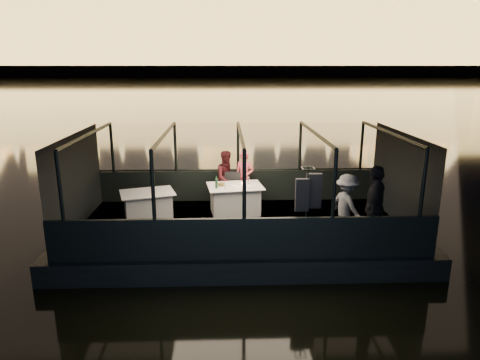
{
  "coord_description": "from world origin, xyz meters",
  "views": [
    {
      "loc": [
        -0.37,
        -10.12,
        4.4
      ],
      "look_at": [
        0.0,
        0.4,
        1.55
      ],
      "focal_mm": 32.0,
      "sensor_mm": 36.0,
      "label": 1
    }
  ],
  "objects_px": {
    "person_man_maroon": "(227,179)",
    "dining_table_aft": "(148,204)",
    "coat_stand": "(306,208)",
    "person_woman_coral": "(244,179)",
    "dining_table_central": "(235,199)",
    "passenger_stripe": "(347,202)",
    "wine_bottle": "(216,183)",
    "chair_port_right": "(242,190)",
    "chair_port_left": "(232,192)",
    "passenger_dark": "(374,211)"
  },
  "relations": [
    {
      "from": "dining_table_central",
      "to": "chair_port_left",
      "type": "distance_m",
      "value": 0.46
    },
    {
      "from": "person_woman_coral",
      "to": "wine_bottle",
      "type": "bearing_deg",
      "value": -107.45
    },
    {
      "from": "person_man_maroon",
      "to": "dining_table_aft",
      "type": "bearing_deg",
      "value": -174.66
    },
    {
      "from": "chair_port_left",
      "to": "wine_bottle",
      "type": "xyz_separation_m",
      "value": [
        -0.42,
        -0.66,
        0.47
      ]
    },
    {
      "from": "person_man_maroon",
      "to": "passenger_stripe",
      "type": "distance_m",
      "value": 3.69
    },
    {
      "from": "person_woman_coral",
      "to": "passenger_stripe",
      "type": "relative_size",
      "value": 1.04
    },
    {
      "from": "dining_table_central",
      "to": "person_man_maroon",
      "type": "xyz_separation_m",
      "value": [
        -0.2,
        0.75,
        0.36
      ]
    },
    {
      "from": "wine_bottle",
      "to": "passenger_stripe",
      "type": "bearing_deg",
      "value": -26.56
    },
    {
      "from": "chair_port_left",
      "to": "passenger_stripe",
      "type": "distance_m",
      "value": 3.42
    },
    {
      "from": "coat_stand",
      "to": "person_man_maroon",
      "type": "xyz_separation_m",
      "value": [
        -1.69,
        3.04,
        -0.15
      ]
    },
    {
      "from": "chair_port_left",
      "to": "passenger_stripe",
      "type": "height_order",
      "value": "passenger_stripe"
    },
    {
      "from": "chair_port_left",
      "to": "coat_stand",
      "type": "height_order",
      "value": "coat_stand"
    },
    {
      "from": "dining_table_aft",
      "to": "person_man_maroon",
      "type": "xyz_separation_m",
      "value": [
        2.08,
        1.09,
        0.36
      ]
    },
    {
      "from": "coat_stand",
      "to": "passenger_stripe",
      "type": "distance_m",
      "value": 1.19
    },
    {
      "from": "passenger_dark",
      "to": "person_woman_coral",
      "type": "bearing_deg",
      "value": -114.6
    },
    {
      "from": "coat_stand",
      "to": "wine_bottle",
      "type": "bearing_deg",
      "value": 133.69
    },
    {
      "from": "dining_table_central",
      "to": "person_man_maroon",
      "type": "bearing_deg",
      "value": 105.02
    },
    {
      "from": "coat_stand",
      "to": "person_woman_coral",
      "type": "bearing_deg",
      "value": 111.74
    },
    {
      "from": "chair_port_right",
      "to": "wine_bottle",
      "type": "xyz_separation_m",
      "value": [
        -0.72,
        -0.84,
        0.47
      ]
    },
    {
      "from": "passenger_stripe",
      "to": "passenger_dark",
      "type": "bearing_deg",
      "value": -172.91
    },
    {
      "from": "chair_port_left",
      "to": "person_man_maroon",
      "type": "relative_size",
      "value": 0.62
    },
    {
      "from": "dining_table_central",
      "to": "person_woman_coral",
      "type": "bearing_deg",
      "value": 69.61
    },
    {
      "from": "person_woman_coral",
      "to": "wine_bottle",
      "type": "distance_m",
      "value": 1.25
    },
    {
      "from": "dining_table_central",
      "to": "passenger_dark",
      "type": "relative_size",
      "value": 0.78
    },
    {
      "from": "dining_table_aft",
      "to": "person_man_maroon",
      "type": "distance_m",
      "value": 2.37
    },
    {
      "from": "dining_table_aft",
      "to": "passenger_dark",
      "type": "distance_m",
      "value": 5.63
    },
    {
      "from": "wine_bottle",
      "to": "passenger_dark",
      "type": "bearing_deg",
      "value": -32.47
    },
    {
      "from": "wine_bottle",
      "to": "chair_port_right",
      "type": "bearing_deg",
      "value": 49.6
    },
    {
      "from": "person_man_maroon",
      "to": "wine_bottle",
      "type": "bearing_deg",
      "value": -129.29
    },
    {
      "from": "chair_port_left",
      "to": "coat_stand",
      "type": "xyz_separation_m",
      "value": [
        1.56,
        -2.74,
        0.45
      ]
    },
    {
      "from": "dining_table_aft",
      "to": "chair_port_right",
      "type": "xyz_separation_m",
      "value": [
        2.5,
        0.97,
        0.06
      ]
    },
    {
      "from": "dining_table_aft",
      "to": "person_man_maroon",
      "type": "height_order",
      "value": "person_man_maroon"
    },
    {
      "from": "person_man_maroon",
      "to": "chair_port_left",
      "type": "bearing_deg",
      "value": -88.16
    },
    {
      "from": "person_woman_coral",
      "to": "passenger_stripe",
      "type": "height_order",
      "value": "passenger_stripe"
    },
    {
      "from": "chair_port_right",
      "to": "person_woman_coral",
      "type": "xyz_separation_m",
      "value": [
        0.05,
        0.12,
        0.3
      ]
    },
    {
      "from": "dining_table_aft",
      "to": "coat_stand",
      "type": "distance_m",
      "value": 4.27
    },
    {
      "from": "wine_bottle",
      "to": "chair_port_left",
      "type": "bearing_deg",
      "value": 57.39
    },
    {
      "from": "chair_port_right",
      "to": "wine_bottle",
      "type": "bearing_deg",
      "value": -109.66
    },
    {
      "from": "passenger_stripe",
      "to": "wine_bottle",
      "type": "relative_size",
      "value": 4.68
    },
    {
      "from": "chair_port_right",
      "to": "passenger_stripe",
      "type": "relative_size",
      "value": 0.63
    },
    {
      "from": "dining_table_aft",
      "to": "passenger_dark",
      "type": "relative_size",
      "value": 0.72
    },
    {
      "from": "dining_table_aft",
      "to": "coat_stand",
      "type": "relative_size",
      "value": 0.73
    },
    {
      "from": "dining_table_central",
      "to": "passenger_stripe",
      "type": "height_order",
      "value": "passenger_stripe"
    },
    {
      "from": "coat_stand",
      "to": "person_woman_coral",
      "type": "distance_m",
      "value": 3.28
    },
    {
      "from": "passenger_dark",
      "to": "dining_table_central",
      "type": "bearing_deg",
      "value": -104.01
    },
    {
      "from": "dining_table_aft",
      "to": "person_woman_coral",
      "type": "distance_m",
      "value": 2.8
    },
    {
      "from": "chair_port_left",
      "to": "coat_stand",
      "type": "distance_m",
      "value": 3.18
    },
    {
      "from": "person_man_maroon",
      "to": "coat_stand",
      "type": "bearing_deg",
      "value": -83.25
    },
    {
      "from": "passenger_dark",
      "to": "wine_bottle",
      "type": "height_order",
      "value": "passenger_dark"
    },
    {
      "from": "coat_stand",
      "to": "passenger_dark",
      "type": "height_order",
      "value": "coat_stand"
    }
  ]
}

